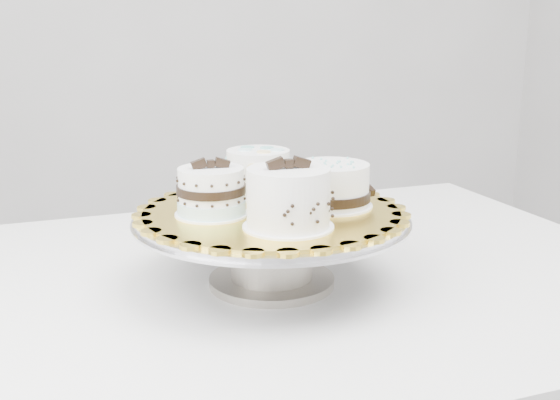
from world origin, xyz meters
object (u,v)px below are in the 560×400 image
object	(u,v)px
table	(247,319)
cake_board	(271,212)
cake_banded	(211,193)
cake_ribbon	(332,186)
cake_dots	(258,172)
cake_swirl	(288,200)
cake_stand	(272,236)

from	to	relation	value
table	cake_board	size ratio (longest dim) A/B	3.55
table	cake_board	world-z (taller)	cake_board
cake_banded	cake_ribbon	world-z (taller)	cake_banded
table	cake_dots	bearing A→B (deg)	53.30
table	cake_banded	distance (m)	0.23
cake_swirl	cake_dots	xyz separation A→B (m)	(0.02, 0.18, -0.00)
cake_dots	cake_banded	bearing A→B (deg)	-122.29
cake_swirl	cake_dots	world-z (taller)	cake_swirl
cake_stand	cake_board	world-z (taller)	cake_board
cake_swirl	table	bearing A→B (deg)	102.34
cake_swirl	cake_banded	distance (m)	0.12
table	cake_ribbon	xyz separation A→B (m)	(0.12, -0.05, 0.21)
cake_board	cake_swirl	size ratio (longest dim) A/B	3.05
cake_banded	cake_dots	size ratio (longest dim) A/B	0.86
cake_dots	cake_ribbon	bearing A→B (deg)	-35.39
cake_stand	cake_swirl	size ratio (longest dim) A/B	3.31
table	cake_ribbon	bearing A→B (deg)	-22.93
table	cake_stand	world-z (taller)	cake_stand
table	cake_stand	bearing A→B (deg)	-55.67
cake_dots	cake_ribbon	world-z (taller)	cake_dots
cake_stand	cake_banded	xyz separation A→B (m)	(-0.09, 0.00, 0.07)
cake_banded	table	bearing A→B (deg)	35.79
table	cake_swirl	distance (m)	0.26
cake_ribbon	cake_stand	bearing A→B (deg)	169.77
cake_ribbon	cake_dots	bearing A→B (deg)	123.92
cake_stand	cake_banded	bearing A→B (deg)	177.19
table	cake_ribbon	world-z (taller)	cake_ribbon
table	cake_swirl	size ratio (longest dim) A/B	10.81
cake_stand	cake_ribbon	size ratio (longest dim) A/B	3.11
cake_dots	cake_ribbon	size ratio (longest dim) A/B	0.93
cake_stand	cake_swirl	distance (m)	0.12
table	cake_stand	xyz separation A→B (m)	(0.03, -0.04, 0.14)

